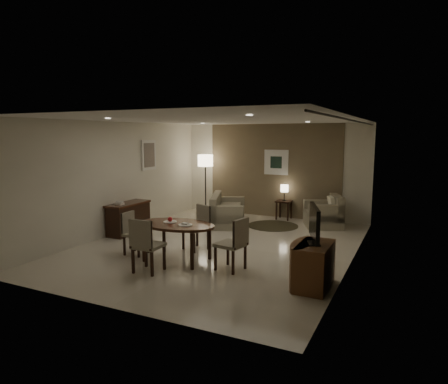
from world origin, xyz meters
The scene contains 31 objects.
room_shell centered at (0.00, 0.40, 1.35)m, with size 5.50×7.00×2.70m.
taupe_accent centered at (0.00, 3.48, 1.35)m, with size 3.96×0.03×2.70m, color #716246.
curtain_wall centered at (2.68, 0.00, 1.32)m, with size 0.08×6.70×2.58m, color beige, non-canonical shape.
curtain_rod centered at (2.68, 0.00, 2.64)m, with size 0.03×0.03×6.80m, color black.
art_back_frame centered at (0.10, 3.46, 1.60)m, with size 0.72×0.03×0.72m, color silver.
art_back_canvas centered at (0.10, 3.44, 1.60)m, with size 0.34×0.01×0.34m, color #192E21.
art_left_frame centered at (-2.72, 1.20, 1.85)m, with size 0.03×0.60×0.80m, color silver.
art_left_canvas centered at (-2.71, 1.20, 1.85)m, with size 0.01×0.46×0.64m, color gray.
downlight_nl centered at (-1.40, -1.80, 2.69)m, with size 0.10×0.10×0.01m, color white.
downlight_nr centered at (1.40, -1.80, 2.69)m, with size 0.10×0.10×0.01m, color white.
downlight_fl centered at (-1.40, 1.80, 2.69)m, with size 0.10×0.10×0.01m, color white.
downlight_fr centered at (1.40, 1.80, 2.69)m, with size 0.10×0.10×0.01m, color white.
console_desk centered at (-2.49, 0.00, 0.38)m, with size 0.48×1.20×0.75m, color #442616, non-canonical shape.
telephone centered at (-2.49, -0.30, 0.80)m, with size 0.20×0.14×0.09m, color white, non-canonical shape.
tv_cabinet centered at (2.40, -1.50, 0.35)m, with size 0.48×0.90×0.70m, color brown, non-canonical shape.
flat_tv centered at (2.38, -1.50, 1.02)m, with size 0.06×0.88×0.60m, color black, non-canonical shape.
dining_table centered at (-0.28, -1.29, 0.36)m, with size 1.53×0.96×0.72m, color #442616, non-canonical shape.
chair_near centered at (-0.39, -2.04, 0.48)m, with size 0.47×0.47×0.97m, color gray, non-canonical shape.
chair_far centered at (-0.32, -0.50, 0.46)m, with size 0.45×0.45×0.92m, color gray, non-canonical shape.
chair_left centered at (-1.23, -1.30, 0.43)m, with size 0.41×0.41×0.85m, color gray, non-canonical shape.
chair_right centered at (0.86, -1.32, 0.48)m, with size 0.46×0.46×0.95m, color gray, non-canonical shape.
plate_a centered at (-0.46, -1.24, 0.73)m, with size 0.26×0.26×0.02m, color white.
plate_b centered at (-0.06, -1.34, 0.73)m, with size 0.26×0.26×0.02m, color white.
fruit_apple centered at (-0.46, -1.24, 0.78)m, with size 0.09×0.09×0.09m, color red.
napkin centered at (-0.06, -1.34, 0.75)m, with size 0.12×0.08×0.03m, color white.
round_rug centered at (0.43, 2.29, 0.01)m, with size 1.33×1.33×0.01m, color #38331F.
sofa centered at (-0.75, 2.01, 0.40)m, with size 0.85×1.69×0.80m, color gray, non-canonical shape.
armchair centered at (1.63, 2.76, 0.42)m, with size 0.94×0.88×0.83m, color gray, non-canonical shape.
side_table centered at (0.43, 3.24, 0.27)m, with size 0.42×0.42×0.54m, color black, non-canonical shape.
table_lamp centered at (0.43, 3.25, 0.79)m, with size 0.22×0.22×0.50m, color #FFEAC1, non-canonical shape.
floor_lamp centered at (-1.98, 3.00, 0.90)m, with size 0.45×0.45×1.79m, color #FFE5B7, non-canonical shape.
Camera 1 is at (3.75, -7.55, 2.39)m, focal length 32.00 mm.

